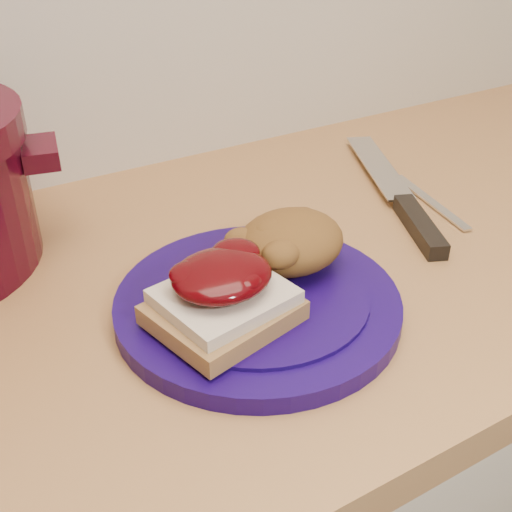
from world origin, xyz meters
TOP-DOWN VIEW (x-y plane):
  - plate at (-0.03, 1.42)m, footprint 0.31×0.31m
  - sandwich at (-0.08, 1.40)m, footprint 0.14×0.13m
  - stuffing_mound at (0.02, 1.44)m, footprint 0.12×0.11m
  - chef_knife at (0.23, 1.50)m, footprint 0.16×0.32m
  - butter_knife at (0.27, 1.50)m, footprint 0.04×0.16m

SIDE VIEW (x-z plane):
  - butter_knife at x=0.27m, z-range 0.90..0.90m
  - plate at x=-0.03m, z-range 0.90..0.92m
  - chef_knife at x=0.23m, z-range 0.90..0.92m
  - sandwich at x=-0.08m, z-range 0.92..0.98m
  - stuffing_mound at x=0.02m, z-range 0.92..0.98m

